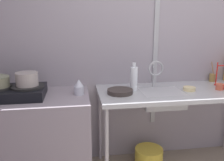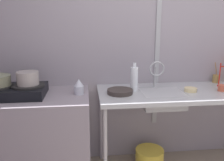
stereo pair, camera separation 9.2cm
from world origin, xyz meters
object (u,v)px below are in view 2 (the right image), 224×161
at_px(sink_basin, 162,99).
at_px(utensil_jar, 216,78).
at_px(small_bowl_on_drainboard, 191,90).
at_px(bottle_by_sink, 134,79).
at_px(frying_pan, 120,92).
at_px(percolator, 79,87).
at_px(faucet, 157,70).
at_px(bucket_on_floor, 149,158).
at_px(pot_on_right_burner, 28,78).
at_px(cup_by_rack, 222,88).
at_px(stove, 13,91).

bearing_deg(sink_basin, utensil_jar, 22.97).
bearing_deg(small_bowl_on_drainboard, bottle_by_sink, 171.28).
bearing_deg(frying_pan, sink_basin, 0.38).
height_order(percolator, bottle_by_sink, bottle_by_sink).
bearing_deg(faucet, percolator, -171.74).
relative_size(percolator, frying_pan, 0.60).
distance_m(small_bowl_on_drainboard, bucket_on_floor, 0.88).
bearing_deg(bucket_on_floor, faucet, 38.00).
bearing_deg(bucket_on_floor, small_bowl_on_drainboard, -16.60).
xyz_separation_m(sink_basin, utensil_jar, (0.72, 0.30, 0.12)).
xyz_separation_m(pot_on_right_burner, percolator, (0.46, -0.00, -0.10)).
height_order(percolator, cup_by_rack, percolator).
height_order(percolator, bucket_on_floor, percolator).
xyz_separation_m(faucet, cup_by_rack, (0.63, -0.17, -0.16)).
bearing_deg(bucket_on_floor, stove, -176.74).
distance_m(percolator, faucet, 0.80).
bearing_deg(frying_pan, utensil_jar, 15.07).
xyz_separation_m(sink_basin, faucet, (-0.03, 0.14, 0.26)).
xyz_separation_m(pot_on_right_burner, bucket_on_floor, (1.20, 0.08, -0.95)).
xyz_separation_m(percolator, faucet, (0.79, 0.11, 0.12)).
distance_m(pot_on_right_burner, small_bowl_on_drainboard, 1.57).
distance_m(cup_by_rack, bucket_on_floor, 1.06).
bearing_deg(utensil_jar, bucket_on_floor, -165.54).
distance_m(pot_on_right_burner, bucket_on_floor, 1.53).
relative_size(pot_on_right_burner, faucet, 0.69).
bearing_deg(faucet, pot_on_right_burner, -174.82).
bearing_deg(bottle_by_sink, cup_by_rack, -7.00).
bearing_deg(utensil_jar, sink_basin, -157.03).
height_order(faucet, bottle_by_sink, faucet).
distance_m(cup_by_rack, utensil_jar, 0.35).
xyz_separation_m(sink_basin, bottle_by_sink, (-0.27, 0.08, 0.20)).
bearing_deg(small_bowl_on_drainboard, percolator, 178.45).
bearing_deg(small_bowl_on_drainboard, cup_by_rack, -3.95).
xyz_separation_m(stove, bucket_on_floor, (1.34, 0.08, -0.83)).
relative_size(faucet, frying_pan, 1.16).
bearing_deg(percolator, pot_on_right_burner, 179.88).
distance_m(sink_basin, bottle_by_sink, 0.34).
xyz_separation_m(cup_by_rack, bottle_by_sink, (-0.87, 0.11, 0.09)).
relative_size(percolator, small_bowl_on_drainboard, 1.21).
bearing_deg(cup_by_rack, faucet, 165.19).
relative_size(pot_on_right_burner, bucket_on_floor, 0.64).
relative_size(faucet, small_bowl_on_drainboard, 2.36).
distance_m(sink_basin, utensil_jar, 0.79).
relative_size(pot_on_right_burner, utensil_jar, 0.86).
bearing_deg(pot_on_right_burner, bottle_by_sink, 3.09).
bearing_deg(sink_basin, small_bowl_on_drainboard, -1.39).
relative_size(stove, bucket_on_floor, 1.89).
bearing_deg(sink_basin, stove, 179.04).
xyz_separation_m(stove, small_bowl_on_drainboard, (1.70, -0.03, -0.03)).
relative_size(pot_on_right_burner, bottle_by_sink, 0.70).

